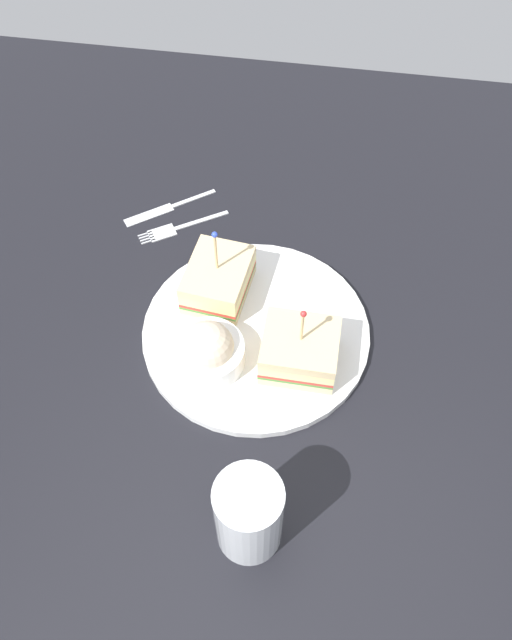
# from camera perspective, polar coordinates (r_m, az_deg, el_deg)

# --- Properties ---
(ground_plane) EXTENTS (1.12, 1.12, 0.02)m
(ground_plane) POSITION_cam_1_polar(r_m,az_deg,el_deg) (0.79, 0.00, -1.69)
(ground_plane) COLOR black
(plate) EXTENTS (0.27, 0.27, 0.01)m
(plate) POSITION_cam_1_polar(r_m,az_deg,el_deg) (0.78, 0.00, -1.07)
(plate) COLOR white
(plate) RESTS_ON ground_plane
(sandwich_half_front) EXTENTS (0.10, 0.08, 0.11)m
(sandwich_half_front) POSITION_cam_1_polar(r_m,az_deg,el_deg) (0.79, -3.37, 3.56)
(sandwich_half_front) COLOR beige
(sandwich_half_front) RESTS_ON plate
(sandwich_half_back) EXTENTS (0.08, 0.09, 0.10)m
(sandwich_half_back) POSITION_cam_1_polar(r_m,az_deg,el_deg) (0.73, 3.88, -2.69)
(sandwich_half_back) COLOR beige
(sandwich_half_back) RESTS_ON plate
(coleslaw_bowl) EXTENTS (0.08, 0.08, 0.06)m
(coleslaw_bowl) POSITION_cam_1_polar(r_m,az_deg,el_deg) (0.73, -4.27, -2.68)
(coleslaw_bowl) COLOR white
(coleslaw_bowl) RESTS_ON plate
(drink_glass) EXTENTS (0.06, 0.06, 0.11)m
(drink_glass) POSITION_cam_1_polar(r_m,az_deg,el_deg) (0.63, -0.64, -17.03)
(drink_glass) COLOR silver
(drink_glass) RESTS_ON ground_plane
(fork) EXTENTS (0.08, 0.11, 0.00)m
(fork) POSITION_cam_1_polar(r_m,az_deg,el_deg) (0.89, -7.27, 8.00)
(fork) COLOR silver
(fork) RESTS_ON ground_plane
(knife) EXTENTS (0.09, 0.12, 0.00)m
(knife) POSITION_cam_1_polar(r_m,az_deg,el_deg) (0.92, -8.04, 9.72)
(knife) COLOR silver
(knife) RESTS_ON ground_plane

